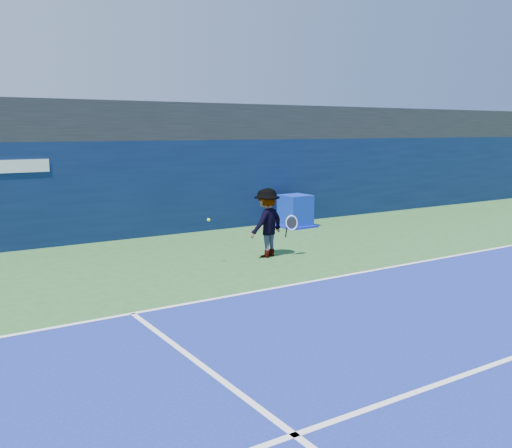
# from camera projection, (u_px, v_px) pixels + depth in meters

# --- Properties ---
(ground) EXTENTS (80.00, 80.00, 0.00)m
(ground) POSITION_uv_depth(u_px,v_px,m) (447.00, 311.00, 10.61)
(ground) COLOR #2C5E2A
(ground) RESTS_ON ground
(baseline) EXTENTS (24.00, 0.10, 0.01)m
(baseline) POSITION_uv_depth(u_px,v_px,m) (341.00, 276.00, 13.10)
(baseline) COLOR white
(baseline) RESTS_ON ground
(stadium_band) EXTENTS (36.00, 3.00, 1.20)m
(stadium_band) POSITION_uv_depth(u_px,v_px,m) (179.00, 122.00, 19.57)
(stadium_band) COLOR black
(stadium_band) RESTS_ON back_wall_assembly
(back_wall_assembly) EXTENTS (36.00, 1.03, 3.00)m
(back_wall_assembly) POSITION_uv_depth(u_px,v_px,m) (193.00, 185.00, 19.08)
(back_wall_assembly) COLOR #0B1A3D
(back_wall_assembly) RESTS_ON ground
(equipment_cart) EXTENTS (1.20, 1.20, 1.11)m
(equipment_cart) POSITION_uv_depth(u_px,v_px,m) (295.00, 212.00, 19.77)
(equipment_cart) COLOR #0C25A8
(equipment_cart) RESTS_ON ground
(tennis_player) EXTENTS (1.42, 1.02, 1.82)m
(tennis_player) POSITION_uv_depth(u_px,v_px,m) (267.00, 223.00, 15.02)
(tennis_player) COLOR silver
(tennis_player) RESTS_ON ground
(tennis_ball) EXTENTS (0.08, 0.08, 0.08)m
(tennis_ball) POSITION_uv_depth(u_px,v_px,m) (209.00, 220.00, 14.04)
(tennis_ball) COLOR #D7ED1A
(tennis_ball) RESTS_ON ground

